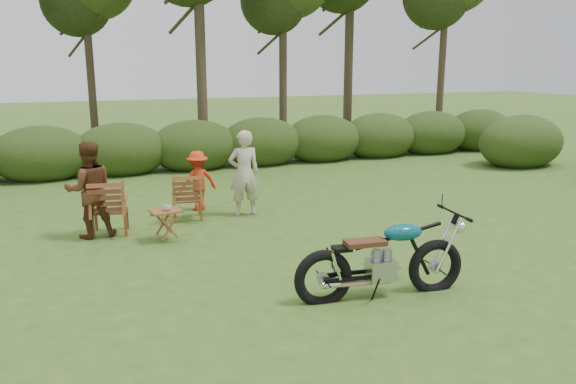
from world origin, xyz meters
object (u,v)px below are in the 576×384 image
object	(u,v)px
motorcycle	(380,295)
child	(199,210)
lawn_chair_right	(188,219)
side_table	(166,225)
cup	(167,207)
adult_a	(245,215)
adult_b	(93,237)
lawn_chair_left	(111,233)

from	to	relation	value
motorcycle	child	distance (m)	5.32
child	lawn_chair_right	bearing A→B (deg)	50.56
side_table	cup	distance (m)	0.32
lawn_chair_right	cup	size ratio (longest dim) A/B	6.70
lawn_chair_right	adult_a	world-z (taller)	adult_a
cup	adult_a	xyz separation A→B (m)	(1.71, 1.13, -0.59)
lawn_chair_right	adult_b	distance (m)	1.85
lawn_chair_left	adult_b	bearing A→B (deg)	24.30
motorcycle	lawn_chair_right	distance (m)	4.83
motorcycle	adult_b	distance (m)	5.25
lawn_chair_left	cup	bearing A→B (deg)	146.52
lawn_chair_right	child	bearing A→B (deg)	-111.97
child	motorcycle	bearing A→B (deg)	94.11
adult_b	lawn_chair_left	bearing A→B (deg)	-168.48
lawn_chair_right	cup	world-z (taller)	cup
motorcycle	child	world-z (taller)	motorcycle
motorcycle	side_table	xyz separation A→B (m)	(-2.20, 3.34, 0.27)
cup	adult_a	bearing A→B (deg)	33.39
lawn_chair_right	side_table	distance (m)	1.39
lawn_chair_right	cup	xyz separation A→B (m)	(-0.59, -1.25, 0.59)
motorcycle	adult_a	distance (m)	4.46
adult_a	side_table	bearing A→B (deg)	35.53
motorcycle	lawn_chair_left	distance (m)	5.12
lawn_chair_left	adult_a	xyz separation A→B (m)	(2.58, 0.32, 0.00)
motorcycle	cup	xyz separation A→B (m)	(-2.18, 3.31, 0.59)
lawn_chair_left	adult_a	bearing A→B (deg)	-163.59
side_table	child	size ratio (longest dim) A/B	0.44
motorcycle	cup	bearing A→B (deg)	129.69
cup	lawn_chair_left	bearing A→B (deg)	137.27
cup	child	world-z (taller)	cup
lawn_chair_right	lawn_chair_left	bearing A→B (deg)	25.16
adult_b	child	size ratio (longest dim) A/B	1.38
lawn_chair_right	side_table	bearing A→B (deg)	71.67
motorcycle	child	size ratio (longest dim) A/B	1.80
motorcycle	adult_b	world-z (taller)	adult_b
cup	adult_b	xyz separation A→B (m)	(-1.18, 0.72, -0.59)
motorcycle	side_table	distance (m)	4.01
lawn_chair_right	lawn_chair_left	xyz separation A→B (m)	(-1.46, -0.45, 0.00)
lawn_chair_right	cup	distance (m)	1.50
side_table	child	xyz separation A→B (m)	(0.96, 1.83, -0.27)
cup	child	xyz separation A→B (m)	(0.94, 1.86, -0.59)
lawn_chair_right	side_table	world-z (taller)	side_table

